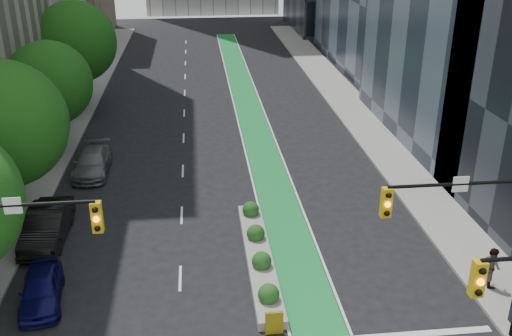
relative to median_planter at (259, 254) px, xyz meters
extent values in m
cube|color=gray|center=(-13.00, 17.96, -0.30)|extent=(3.60, 90.00, 0.15)
cube|color=gray|center=(10.60, 17.96, -0.30)|extent=(3.60, 90.00, 0.15)
cube|color=#188738|center=(1.80, 22.96, -0.37)|extent=(2.20, 70.00, 0.01)
cylinder|color=black|center=(-12.20, 4.96, 2.15)|extent=(0.44, 0.44, 5.04)
sphere|color=#13480F|center=(-12.20, 4.96, 5.21)|extent=(6.40, 6.40, 6.40)
cylinder|color=black|center=(-12.20, 14.96, 1.87)|extent=(0.44, 0.44, 4.48)
sphere|color=#13480F|center=(-12.20, 14.96, 4.59)|extent=(5.60, 5.60, 5.60)
cylinder|color=black|center=(-12.20, 24.96, 2.20)|extent=(0.44, 0.44, 5.15)
sphere|color=#13480F|center=(-12.20, 24.96, 5.33)|extent=(6.60, 6.60, 6.60)
cylinder|color=black|center=(-8.65, -6.54, 6.43)|extent=(5.50, 0.12, 0.12)
cube|color=gold|center=(-5.90, -6.54, 5.88)|extent=(0.34, 0.28, 1.05)
sphere|color=orange|center=(-5.90, -6.70, 5.88)|extent=(0.20, 0.20, 0.20)
cube|color=white|center=(-8.37, -6.57, 6.43)|extent=(0.55, 0.04, 0.55)
cylinder|color=black|center=(6.25, -6.54, 6.43)|extent=(5.50, 0.12, 0.12)
cube|color=gold|center=(3.50, -6.54, 5.88)|extent=(0.34, 0.28, 1.05)
sphere|color=orange|center=(3.50, -6.70, 5.88)|extent=(0.20, 0.20, 0.20)
cube|color=white|center=(5.97, -6.57, 6.43)|extent=(0.55, 0.04, 0.55)
cube|color=gold|center=(4.50, -11.04, 5.88)|extent=(0.34, 0.28, 1.05)
sphere|color=orange|center=(4.50, -11.20, 5.88)|extent=(0.20, 0.20, 0.20)
cube|color=gray|center=(0.00, -0.04, -0.17)|extent=(1.20, 10.00, 0.40)
cube|color=yellow|center=(0.00, -5.24, 0.18)|extent=(0.70, 0.12, 1.00)
sphere|color=#194C19|center=(0.00, -3.54, 0.28)|extent=(0.90, 0.90, 0.90)
sphere|color=#194C19|center=(0.00, -1.04, 0.28)|extent=(0.90, 0.90, 0.90)
sphere|color=#194C19|center=(0.00, 1.46, 0.28)|extent=(0.90, 0.90, 0.90)
sphere|color=#194C19|center=(0.00, 3.96, 0.28)|extent=(0.90, 0.90, 0.90)
imported|color=#0D0C4A|center=(-9.42, -2.18, 0.32)|extent=(2.16, 4.22, 1.38)
imported|color=black|center=(-10.31, 3.04, 0.48)|extent=(1.80, 5.15, 1.70)
imported|color=slate|center=(-9.35, 11.32, 0.36)|extent=(2.05, 5.02, 1.46)
imported|color=gray|center=(9.80, -3.14, 0.68)|extent=(0.72, 0.91, 1.81)
camera|label=1|loc=(-2.61, -22.82, 14.50)|focal=40.00mm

